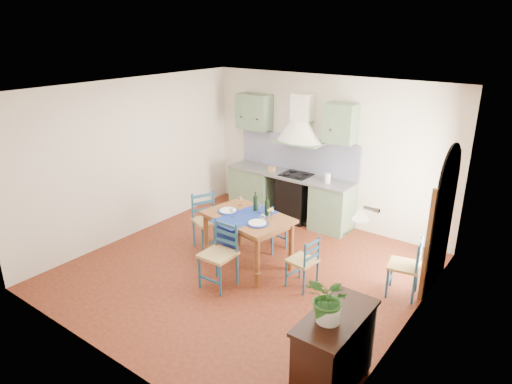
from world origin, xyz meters
TOP-DOWN VIEW (x-y plane):
  - floor at (0.00, 0.00)m, footprint 5.00×5.00m
  - back_wall at (-0.47, 2.29)m, footprint 5.00×0.96m
  - right_wall at (2.50, 0.28)m, footprint 0.26×5.00m
  - left_wall at (-2.50, 0.00)m, footprint 0.04×5.00m
  - ceiling at (0.00, 0.00)m, footprint 5.00×5.00m
  - dining_table at (-0.09, 0.19)m, footprint 1.47×1.14m
  - chair_near at (-0.04, -0.54)m, footprint 0.47×0.47m
  - chair_far at (-0.11, 0.85)m, footprint 0.46×0.46m
  - chair_left at (-1.00, 0.26)m, footprint 0.60×0.60m
  - chair_right at (0.97, 0.14)m, footprint 0.42×0.42m
  - chair_spare at (2.23, 0.81)m, footprint 0.48×0.48m
  - sideboard at (2.26, -1.42)m, footprint 0.50×1.05m
  - potted_plant at (2.23, -1.55)m, footprint 0.54×0.51m

SIDE VIEW (x-z plane):
  - floor at x=0.00m, z-range 0.00..0.00m
  - chair_right at x=0.97m, z-range 0.01..0.82m
  - chair_far at x=-0.11m, z-range 0.01..0.88m
  - chair_spare at x=2.23m, z-range 0.02..0.90m
  - chair_left at x=-1.00m, z-range 0.02..0.99m
  - chair_near at x=-0.04m, z-range 0.02..1.00m
  - sideboard at x=2.26m, z-range 0.04..0.98m
  - dining_table at x=-0.09m, z-range 0.17..1.34m
  - back_wall at x=-0.47m, z-range -0.35..2.45m
  - potted_plant at x=2.23m, z-range 0.94..1.41m
  - right_wall at x=2.50m, z-range -0.06..2.74m
  - left_wall at x=-2.50m, z-range 0.00..2.80m
  - ceiling at x=0.00m, z-range 2.80..2.81m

